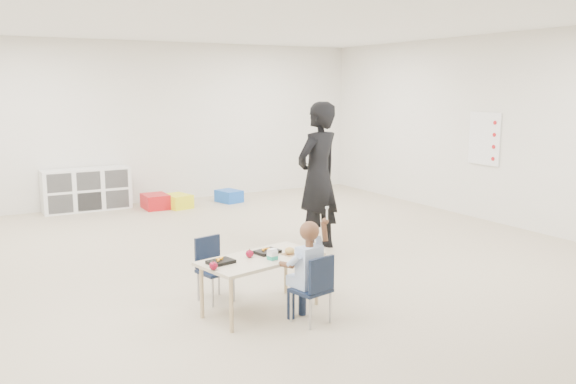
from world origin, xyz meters
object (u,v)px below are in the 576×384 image
table (261,284)px  chair_near (311,289)px  cubby_shelf (87,190)px  adult (318,177)px  child (311,269)px

table → chair_near: 0.52m
cubby_shelf → adult: size_ratio=0.76×
child → cubby_shelf: 6.02m
adult → cubby_shelf: bearing=-81.8°
chair_near → cubby_shelf: cubby_shelf is taller
adult → chair_near: bearing=37.6°
chair_near → adult: (1.34, 2.02, 0.62)m
child → adult: adult is taller
cubby_shelf → adult: adult is taller
cubby_shelf → child: bearing=-83.5°
child → adult: 2.47m
child → table: bearing=106.8°
table → child: child is taller
child → adult: (1.34, 2.02, 0.44)m
chair_near → adult: bearing=44.1°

